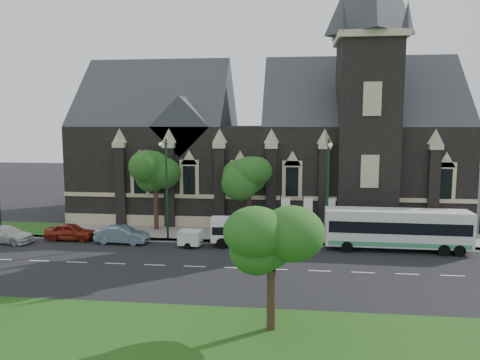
# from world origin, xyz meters

# --- Properties ---
(ground) EXTENTS (160.00, 160.00, 0.00)m
(ground) POSITION_xyz_m (0.00, 0.00, 0.00)
(ground) COLOR black
(ground) RESTS_ON ground
(sidewalk) EXTENTS (80.00, 5.00, 0.15)m
(sidewalk) POSITION_xyz_m (0.00, 9.50, 0.07)
(sidewalk) COLOR gray
(sidewalk) RESTS_ON ground
(museum) EXTENTS (40.00, 17.70, 29.90)m
(museum) POSITION_xyz_m (5.12, 18.78, 8.17)
(museum) COLOR black
(museum) RESTS_ON ground
(tree_park_east) EXTENTS (3.40, 3.40, 6.28)m
(tree_park_east) POSITION_xyz_m (6.18, -9.32, 4.62)
(tree_park_east) COLOR black
(tree_park_east) RESTS_ON ground
(tree_walk_right) EXTENTS (4.08, 4.08, 7.80)m
(tree_walk_right) POSITION_xyz_m (3.21, 10.71, 5.82)
(tree_walk_right) COLOR black
(tree_walk_right) RESTS_ON ground
(tree_walk_left) EXTENTS (3.91, 3.91, 7.64)m
(tree_walk_left) POSITION_xyz_m (-5.80, 10.70, 5.73)
(tree_walk_left) COLOR black
(tree_walk_left) RESTS_ON ground
(street_lamp_near) EXTENTS (0.36, 1.88, 9.00)m
(street_lamp_near) POSITION_xyz_m (10.00, 7.09, 5.11)
(street_lamp_near) COLOR black
(street_lamp_near) RESTS_ON ground
(street_lamp_mid) EXTENTS (0.36, 1.88, 9.00)m
(street_lamp_mid) POSITION_xyz_m (-4.00, 7.09, 5.11)
(street_lamp_mid) COLOR black
(street_lamp_mid) RESTS_ON ground
(banner_flag_left) EXTENTS (0.90, 0.10, 4.00)m
(banner_flag_left) POSITION_xyz_m (6.29, 9.00, 2.38)
(banner_flag_left) COLOR black
(banner_flag_left) RESTS_ON ground
(banner_flag_center) EXTENTS (0.90, 0.10, 4.00)m
(banner_flag_center) POSITION_xyz_m (8.29, 9.00, 2.38)
(banner_flag_center) COLOR black
(banner_flag_center) RESTS_ON ground
(banner_flag_right) EXTENTS (0.90, 0.10, 4.00)m
(banner_flag_right) POSITION_xyz_m (10.29, 9.00, 2.38)
(banner_flag_right) COLOR black
(banner_flag_right) RESTS_ON ground
(tour_coach) EXTENTS (11.52, 2.89, 3.35)m
(tour_coach) POSITION_xyz_m (15.54, 6.08, 1.83)
(tour_coach) COLOR silver
(tour_coach) RESTS_ON ground
(shuttle_bus) EXTENTS (6.32, 2.69, 2.38)m
(shuttle_bus) POSITION_xyz_m (3.35, 6.09, 1.39)
(shuttle_bus) COLOR silver
(shuttle_bus) RESTS_ON ground
(box_trailer) EXTENTS (2.72, 1.60, 1.41)m
(box_trailer) POSITION_xyz_m (-1.45, 5.13, 0.80)
(box_trailer) COLOR silver
(box_trailer) RESTS_ON ground
(sedan) EXTENTS (4.62, 1.75, 1.50)m
(sedan) POSITION_xyz_m (-7.61, 5.64, 0.75)
(sedan) COLOR slate
(sedan) RESTS_ON ground
(car_far_red) EXTENTS (4.43, 1.84, 1.50)m
(car_far_red) POSITION_xyz_m (-12.59, 6.20, 0.75)
(car_far_red) COLOR maroon
(car_far_red) RESTS_ON ground
(car_far_white) EXTENTS (5.11, 2.62, 1.42)m
(car_far_white) POSITION_xyz_m (-17.74, 4.75, 0.71)
(car_far_white) COLOR silver
(car_far_white) RESTS_ON ground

